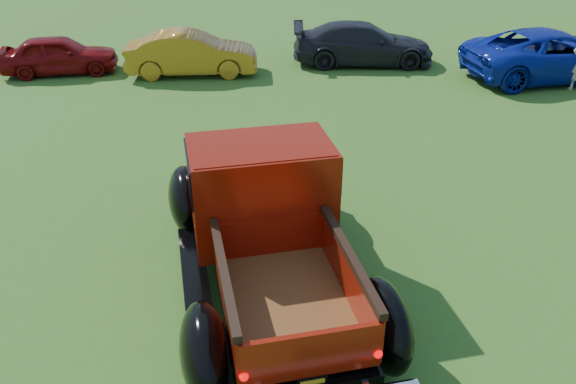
% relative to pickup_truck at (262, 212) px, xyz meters
% --- Properties ---
extents(ground, '(120.00, 120.00, 0.00)m').
position_rel_pickup_truck_xyz_m(ground, '(0.75, 0.53, -0.98)').
color(ground, '#395E1A').
rests_on(ground, ground).
extents(pickup_truck, '(3.42, 5.87, 2.07)m').
position_rel_pickup_truck_xyz_m(pickup_truck, '(0.00, 0.00, 0.00)').
color(pickup_truck, black).
rests_on(pickup_truck, ground).
extents(show_car_red, '(3.60, 1.88, 1.17)m').
position_rel_pickup_truck_xyz_m(show_car_red, '(-6.19, 10.27, -0.40)').
color(show_car_red, maroon).
rests_on(show_car_red, ground).
extents(show_car_yellow, '(3.96, 1.46, 1.29)m').
position_rel_pickup_truck_xyz_m(show_car_yellow, '(-2.11, 9.97, -0.34)').
color(show_car_yellow, '#AC7017').
rests_on(show_car_yellow, ground).
extents(show_car_grey, '(4.57, 2.04, 1.30)m').
position_rel_pickup_truck_xyz_m(show_car_grey, '(3.27, 10.92, -0.33)').
color(show_car_grey, black).
rests_on(show_car_grey, ground).
extents(show_car_blue, '(5.53, 3.21, 1.45)m').
position_rel_pickup_truck_xyz_m(show_car_blue, '(8.62, 9.10, -0.26)').
color(show_car_blue, navy).
rests_on(show_car_blue, ground).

